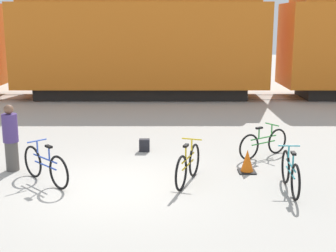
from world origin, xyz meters
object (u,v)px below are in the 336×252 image
freight_train (139,31)px  bicycle_yellow (186,165)px  bicycle_teal (288,173)px  person_in_purple (9,138)px  traffic_cone (245,162)px  bicycle_blue (43,166)px  bicycle_green (261,143)px  backpack (142,145)px

freight_train → bicycle_yellow: 12.17m
bicycle_yellow → freight_train: bearing=98.1°
bicycle_teal → person_in_purple: person_in_purple is taller
freight_train → person_in_purple: bearing=-102.8°
freight_train → traffic_cone: freight_train is taller
bicycle_blue → bicycle_yellow: bearing=0.1°
bicycle_green → traffic_cone: bicycle_green is taller
person_in_purple → bicycle_teal: bearing=52.8°
bicycle_green → traffic_cone: (-0.64, -1.29, -0.11)m
backpack → traffic_cone: size_ratio=0.62×
bicycle_yellow → bicycle_teal: bicycle_yellow is taller
backpack → freight_train: bearing=93.6°
bicycle_yellow → bicycle_green: 2.90m
bicycle_yellow → bicycle_green: (2.06, 2.04, -0.04)m
bicycle_yellow → backpack: size_ratio=4.91×
bicycle_blue → backpack: (2.04, 2.56, -0.22)m
bicycle_yellow → traffic_cone: (1.42, 0.74, -0.14)m
bicycle_teal → backpack: bicycle_teal is taller
traffic_cone → bicycle_blue: bearing=-170.7°
bicycle_green → person_in_purple: size_ratio=0.91×
bicycle_blue → freight_train: bearing=83.0°
person_in_purple → traffic_cone: size_ratio=2.89×
traffic_cone → freight_train: bearing=105.7°
traffic_cone → backpack: bearing=144.2°
bicycle_teal → traffic_cone: bearing=119.2°
bicycle_teal → bicycle_green: bearing=91.2°
backpack → bicycle_teal: bearing=-43.6°
bicycle_yellow → traffic_cone: bicycle_yellow is taller
freight_train → bicycle_blue: 12.15m
bicycle_teal → freight_train: bearing=107.1°
person_in_purple → backpack: (3.06, 1.66, -0.62)m
freight_train → bicycle_teal: size_ratio=20.48×
freight_train → traffic_cone: bearing=-74.3°
bicycle_yellow → person_in_purple: (-4.14, 0.89, 0.39)m
person_in_purple → traffic_cone: 5.59m
freight_train → backpack: freight_train is taller
freight_train → bicycle_yellow: freight_train is taller
bicycle_green → backpack: (-3.14, 0.51, -0.19)m
bicycle_green → backpack: bearing=170.7°
bicycle_green → bicycle_teal: 2.53m
freight_train → person_in_purple: size_ratio=22.42×
freight_train → bicycle_blue: (-1.45, -11.78, -2.63)m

